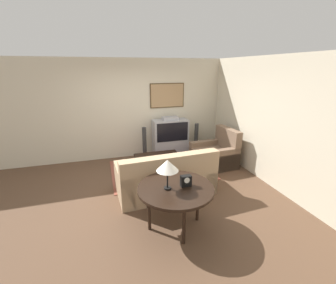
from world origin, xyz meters
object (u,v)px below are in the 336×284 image
at_px(speaker_tower_left, 145,145).
at_px(speaker_tower_right, 196,140).
at_px(mantel_clock, 186,181).
at_px(console_table, 176,191).
at_px(table_lamp, 167,166).
at_px(tv, 170,138).
at_px(armchair, 215,155).
at_px(coffee_table, 158,157).
at_px(couch, 166,178).

distance_m(speaker_tower_left, speaker_tower_right, 1.53).
relative_size(mantel_clock, speaker_tower_left, 0.19).
xyz_separation_m(console_table, table_lamp, (-0.13, -0.01, 0.44)).
xyz_separation_m(table_lamp, speaker_tower_right, (1.73, 2.89, -0.66)).
bearing_deg(mantel_clock, table_lamp, 179.83).
relative_size(console_table, mantel_clock, 6.71).
distance_m(console_table, mantel_clock, 0.22).
xyz_separation_m(tv, armchair, (0.92, -0.98, -0.25)).
bearing_deg(mantel_clock, speaker_tower_right, 63.55).
distance_m(armchair, speaker_tower_left, 1.91).
bearing_deg(mantel_clock, speaker_tower_left, 91.72).
height_order(coffee_table, console_table, console_table).
distance_m(table_lamp, speaker_tower_left, 2.97).
bearing_deg(coffee_table, speaker_tower_right, 29.22).
xyz_separation_m(coffee_table, speaker_tower_right, (1.35, 0.76, 0.09)).
relative_size(speaker_tower_left, speaker_tower_right, 1.00).
xyz_separation_m(couch, table_lamp, (-0.28, -1.07, 0.77)).
bearing_deg(table_lamp, couch, 75.18).
bearing_deg(console_table, table_lamp, -175.89).
bearing_deg(mantel_clock, couch, 90.46).
distance_m(tv, speaker_tower_right, 0.78).
height_order(armchair, coffee_table, armchair).
height_order(coffee_table, speaker_tower_left, speaker_tower_left).
xyz_separation_m(mantel_clock, speaker_tower_left, (-0.09, 2.89, -0.37)).
xyz_separation_m(couch, mantel_clock, (0.01, -1.07, 0.48)).
relative_size(couch, table_lamp, 4.21).
relative_size(couch, armchair, 1.88).
distance_m(couch, speaker_tower_right, 2.33).
bearing_deg(tv, mantel_clock, -102.76).
relative_size(couch, console_table, 1.68).
height_order(couch, coffee_table, couch).
relative_size(table_lamp, speaker_tower_left, 0.50).
xyz_separation_m(couch, console_table, (-0.15, -1.06, 0.33)).
xyz_separation_m(couch, speaker_tower_left, (-0.08, 1.82, 0.11)).
bearing_deg(speaker_tower_left, mantel_clock, -88.28).
relative_size(armchair, table_lamp, 2.24).
height_order(tv, speaker_tower_right, tv).
distance_m(tv, armchair, 1.37).
relative_size(coffee_table, mantel_clock, 6.24).
distance_m(couch, table_lamp, 1.35).
bearing_deg(speaker_tower_left, coffee_table, -77.07).
bearing_deg(couch, speaker_tower_left, -90.79).
height_order(table_lamp, mantel_clock, table_lamp).
height_order(table_lamp, speaker_tower_right, table_lamp).
height_order(armchair, console_table, armchair).
bearing_deg(armchair, console_table, -45.24).
bearing_deg(coffee_table, speaker_tower_left, 102.93).
height_order(couch, table_lamp, table_lamp).
distance_m(tv, table_lamp, 3.19).
distance_m(armchair, mantel_clock, 2.62).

